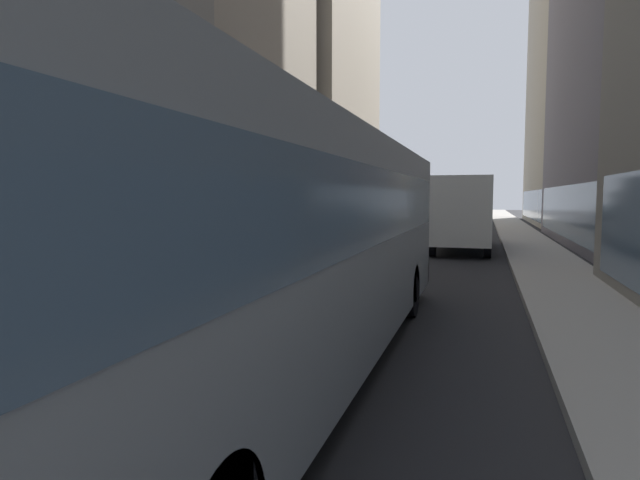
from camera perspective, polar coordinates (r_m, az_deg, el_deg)
ground_plane at (r=36.24m, az=11.55°, el=1.03°), size 120.00×120.00×0.00m
sidewalk_left at (r=37.24m, az=2.79°, el=1.33°), size 2.40×110.00×0.15m
sidewalk_right at (r=36.10m, az=20.58°, el=0.93°), size 2.40×110.00×0.15m
building_left_far at (r=48.58m, az=-2.04°, el=19.74°), size 10.58×17.28×29.74m
transit_bus at (r=6.86m, az=-3.69°, el=0.51°), size 2.78×11.53×3.05m
car_silver_sedan at (r=36.55m, az=7.19°, el=2.41°), size 1.88×4.48×1.62m
car_grey_wagon at (r=19.91m, az=3.21°, el=0.53°), size 1.93×4.64×1.62m
car_black_suv at (r=45.83m, az=14.31°, el=2.76°), size 1.84×4.11×1.62m
car_blue_hatchback at (r=32.33m, az=13.00°, el=2.02°), size 1.73×4.31×1.62m
box_truck at (r=22.98m, az=15.25°, el=3.04°), size 2.30×7.50×3.05m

